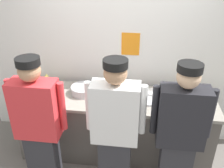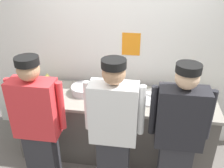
{
  "view_description": "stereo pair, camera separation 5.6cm",
  "coord_description": "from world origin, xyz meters",
  "px_view_note": "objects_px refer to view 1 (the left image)",
  "views": [
    {
      "loc": [
        0.32,
        -2.4,
        2.59
      ],
      "look_at": [
        -0.05,
        0.45,
        1.08
      ],
      "focal_mm": 39.83,
      "sensor_mm": 36.0,
      "label": 1
    },
    {
      "loc": [
        0.38,
        -2.39,
        2.59
      ],
      "look_at": [
        -0.05,
        0.45,
        1.08
      ],
      "focal_mm": 39.83,
      "sensor_mm": 36.0,
      "label": 2
    }
  ],
  "objects_px": {
    "sheet_tray": "(146,99)",
    "squeeze_bottle_primary": "(205,95)",
    "plate_stack_rear": "(153,93)",
    "squeeze_bottle_secondary": "(47,80)",
    "ramekin_green_sauce": "(110,89)",
    "squeeze_bottle_spare": "(36,82)",
    "chef_center": "(115,131)",
    "ramekin_yellow_sauce": "(50,93)",
    "chef_near_left": "(39,127)",
    "chefs_knife": "(181,105)",
    "plate_stack_front": "(117,99)",
    "deli_cup": "(167,89)",
    "chef_far_right": "(179,135)",
    "mixing_bowl_steel": "(84,90)"
  },
  "relations": [
    {
      "from": "squeeze_bottle_secondary",
      "to": "ramekin_green_sauce",
      "type": "xyz_separation_m",
      "value": [
        0.9,
        -0.01,
        -0.07
      ]
    },
    {
      "from": "squeeze_bottle_primary",
      "to": "chefs_knife",
      "type": "bearing_deg",
      "value": -153.82
    },
    {
      "from": "ramekin_green_sauce",
      "to": "chef_center",
      "type": "bearing_deg",
      "value": -79.03
    },
    {
      "from": "chef_center",
      "to": "sheet_tray",
      "type": "bearing_deg",
      "value": 65.67
    },
    {
      "from": "chefs_knife",
      "to": "ramekin_yellow_sauce",
      "type": "bearing_deg",
      "value": 178.41
    },
    {
      "from": "chef_near_left",
      "to": "chefs_knife",
      "type": "distance_m",
      "value": 1.72
    },
    {
      "from": "chef_near_left",
      "to": "sheet_tray",
      "type": "xyz_separation_m",
      "value": [
        1.15,
        0.74,
        0.0
      ]
    },
    {
      "from": "plate_stack_rear",
      "to": "chefs_knife",
      "type": "distance_m",
      "value": 0.42
    },
    {
      "from": "deli_cup",
      "to": "chef_near_left",
      "type": "bearing_deg",
      "value": -145.56
    },
    {
      "from": "plate_stack_rear",
      "to": "squeeze_bottle_secondary",
      "type": "distance_m",
      "value": 1.48
    },
    {
      "from": "squeeze_bottle_primary",
      "to": "deli_cup",
      "type": "bearing_deg",
      "value": 159.46
    },
    {
      "from": "chef_near_left",
      "to": "deli_cup",
      "type": "bearing_deg",
      "value": 34.44
    },
    {
      "from": "plate_stack_front",
      "to": "squeeze_bottle_primary",
      "type": "distance_m",
      "value": 1.12
    },
    {
      "from": "squeeze_bottle_secondary",
      "to": "ramekin_yellow_sauce",
      "type": "relative_size",
      "value": 2.39
    },
    {
      "from": "plate_stack_rear",
      "to": "sheet_tray",
      "type": "relative_size",
      "value": 0.37
    },
    {
      "from": "mixing_bowl_steel",
      "to": "sheet_tray",
      "type": "bearing_deg",
      "value": -4.77
    },
    {
      "from": "plate_stack_rear",
      "to": "squeeze_bottle_spare",
      "type": "relative_size",
      "value": 1.02
    },
    {
      "from": "chef_center",
      "to": "deli_cup",
      "type": "bearing_deg",
      "value": 57.87
    },
    {
      "from": "chefs_knife",
      "to": "plate_stack_rear",
      "type": "bearing_deg",
      "value": 146.26
    },
    {
      "from": "squeeze_bottle_secondary",
      "to": "chefs_knife",
      "type": "distance_m",
      "value": 1.85
    },
    {
      "from": "sheet_tray",
      "to": "ramekin_green_sauce",
      "type": "relative_size",
      "value": 5.58
    },
    {
      "from": "plate_stack_rear",
      "to": "squeeze_bottle_secondary",
      "type": "bearing_deg",
      "value": 178.54
    },
    {
      "from": "chef_center",
      "to": "ramekin_yellow_sauce",
      "type": "height_order",
      "value": "chef_center"
    },
    {
      "from": "plate_stack_front",
      "to": "squeeze_bottle_secondary",
      "type": "bearing_deg",
      "value": 164.93
    },
    {
      "from": "mixing_bowl_steel",
      "to": "chefs_knife",
      "type": "height_order",
      "value": "mixing_bowl_steel"
    },
    {
      "from": "ramekin_green_sauce",
      "to": "ramekin_yellow_sauce",
      "type": "height_order",
      "value": "ramekin_yellow_sauce"
    },
    {
      "from": "sheet_tray",
      "to": "squeeze_bottle_primary",
      "type": "distance_m",
      "value": 0.74
    },
    {
      "from": "plate_stack_rear",
      "to": "chefs_knife",
      "type": "height_order",
      "value": "plate_stack_rear"
    },
    {
      "from": "chef_far_right",
      "to": "plate_stack_rear",
      "type": "xyz_separation_m",
      "value": [
        -0.26,
        0.83,
        0.01
      ]
    },
    {
      "from": "chef_near_left",
      "to": "squeeze_bottle_primary",
      "type": "height_order",
      "value": "chef_near_left"
    },
    {
      "from": "chef_center",
      "to": "squeeze_bottle_primary",
      "type": "relative_size",
      "value": 9.75
    },
    {
      "from": "squeeze_bottle_spare",
      "to": "squeeze_bottle_secondary",
      "type": "bearing_deg",
      "value": 30.57
    },
    {
      "from": "plate_stack_front",
      "to": "deli_cup",
      "type": "relative_size",
      "value": 2.44
    },
    {
      "from": "ramekin_yellow_sauce",
      "to": "chef_far_right",
      "type": "bearing_deg",
      "value": -21.65
    },
    {
      "from": "squeeze_bottle_secondary",
      "to": "chefs_knife",
      "type": "height_order",
      "value": "squeeze_bottle_secondary"
    },
    {
      "from": "chef_near_left",
      "to": "squeeze_bottle_primary",
      "type": "distance_m",
      "value": 2.05
    },
    {
      "from": "plate_stack_front",
      "to": "plate_stack_rear",
      "type": "bearing_deg",
      "value": 27.22
    },
    {
      "from": "chef_near_left",
      "to": "plate_stack_front",
      "type": "xyz_separation_m",
      "value": [
        0.78,
        0.66,
        0.02
      ]
    },
    {
      "from": "squeeze_bottle_secondary",
      "to": "squeeze_bottle_spare",
      "type": "xyz_separation_m",
      "value": [
        -0.13,
        -0.08,
        -0.0
      ]
    },
    {
      "from": "chef_center",
      "to": "ramekin_yellow_sauce",
      "type": "xyz_separation_m",
      "value": [
        -0.95,
        0.68,
        0.0
      ]
    },
    {
      "from": "chefs_knife",
      "to": "mixing_bowl_steel",
      "type": "bearing_deg",
      "value": 173.34
    },
    {
      "from": "plate_stack_front",
      "to": "sheet_tray",
      "type": "relative_size",
      "value": 0.45
    },
    {
      "from": "plate_stack_front",
      "to": "squeeze_bottle_secondary",
      "type": "relative_size",
      "value": 1.21
    },
    {
      "from": "chef_near_left",
      "to": "chefs_knife",
      "type": "bearing_deg",
      "value": 22.62
    },
    {
      "from": "ramekin_yellow_sauce",
      "to": "ramekin_green_sauce",
      "type": "bearing_deg",
      "value": 15.1
    },
    {
      "from": "plate_stack_rear",
      "to": "chef_far_right",
      "type": "bearing_deg",
      "value": -72.33
    },
    {
      "from": "plate_stack_front",
      "to": "squeeze_bottle_primary",
      "type": "bearing_deg",
      "value": 7.87
    },
    {
      "from": "ramekin_green_sauce",
      "to": "squeeze_bottle_spare",
      "type": "bearing_deg",
      "value": -176.41
    },
    {
      "from": "chef_center",
      "to": "plate_stack_front",
      "type": "distance_m",
      "value": 0.63
    },
    {
      "from": "plate_stack_front",
      "to": "chef_center",
      "type": "bearing_deg",
      "value": -85.12
    }
  ]
}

